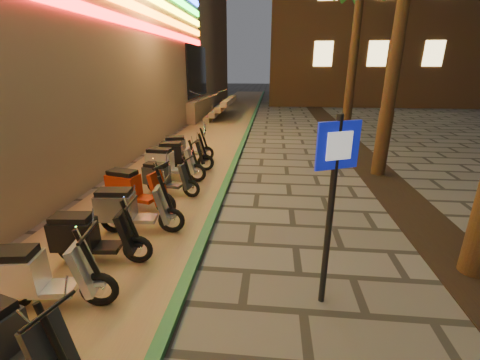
# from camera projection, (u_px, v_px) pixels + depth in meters

# --- Properties ---
(ground) EXTENTS (120.00, 120.00, 0.00)m
(ground) POSITION_uv_depth(u_px,v_px,m) (235.00, 359.00, 3.64)
(ground) COLOR #474442
(ground) RESTS_ON ground
(parking_strip) EXTENTS (3.40, 60.00, 0.01)m
(parking_strip) POSITION_uv_depth(u_px,v_px,m) (201.00, 146.00, 13.25)
(parking_strip) COLOR #8C7251
(parking_strip) RESTS_ON ground
(green_curb) EXTENTS (0.18, 60.00, 0.10)m
(green_curb) POSITION_uv_depth(u_px,v_px,m) (241.00, 146.00, 13.08)
(green_curb) COLOR #246037
(green_curb) RESTS_ON ground
(planting_strip) EXTENTS (1.20, 40.00, 0.02)m
(planting_strip) POSITION_uv_depth(u_px,v_px,m) (402.00, 199.00, 7.98)
(planting_strip) COLOR black
(planting_strip) RESTS_ON ground
(pedestrian_sign) EXTENTS (0.54, 0.27, 2.62)m
(pedestrian_sign) POSITION_uv_depth(u_px,v_px,m) (333.00, 189.00, 3.98)
(pedestrian_sign) COLOR black
(pedestrian_sign) RESTS_ON ground
(scooter_3) EXTENTS (1.59, 0.80, 1.12)m
(scooter_3) POSITION_uv_depth(u_px,v_px,m) (8.00, 338.00, 3.32)
(scooter_3) COLOR black
(scooter_3) RESTS_ON ground
(scooter_4) EXTENTS (1.70, 0.70, 1.19)m
(scooter_4) POSITION_uv_depth(u_px,v_px,m) (35.00, 276.00, 4.25)
(scooter_4) COLOR black
(scooter_4) RESTS_ON ground
(scooter_5) EXTENTS (1.63, 0.60, 1.15)m
(scooter_5) POSITION_uv_depth(u_px,v_px,m) (89.00, 236.00, 5.27)
(scooter_5) COLOR black
(scooter_5) RESTS_ON ground
(scooter_6) EXTENTS (1.70, 0.63, 1.19)m
(scooter_6) POSITION_uv_depth(u_px,v_px,m) (129.00, 209.00, 6.24)
(scooter_6) COLOR black
(scooter_6) RESTS_ON ground
(scooter_7) EXTENTS (1.71, 0.83, 1.20)m
(scooter_7) POSITION_uv_depth(u_px,v_px,m) (133.00, 188.00, 7.25)
(scooter_7) COLOR black
(scooter_7) RESTS_ON ground
(scooter_8) EXTENTS (1.52, 0.66, 1.07)m
(scooter_8) POSITION_uv_depth(u_px,v_px,m) (165.00, 177.00, 8.16)
(scooter_8) COLOR black
(scooter_8) RESTS_ON ground
(scooter_9) EXTENTS (1.73, 0.61, 1.22)m
(scooter_9) POSITION_uv_depth(u_px,v_px,m) (169.00, 163.00, 9.15)
(scooter_9) COLOR black
(scooter_9) RESTS_ON ground
(scooter_10) EXTENTS (1.71, 0.65, 1.20)m
(scooter_10) POSITION_uv_depth(u_px,v_px,m) (179.00, 155.00, 10.00)
(scooter_10) COLOR black
(scooter_10) RESTS_ON ground
(scooter_11) EXTENTS (1.65, 0.84, 1.17)m
(scooter_11) POSITION_uv_depth(u_px,v_px,m) (183.00, 148.00, 10.95)
(scooter_11) COLOR black
(scooter_11) RESTS_ON ground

